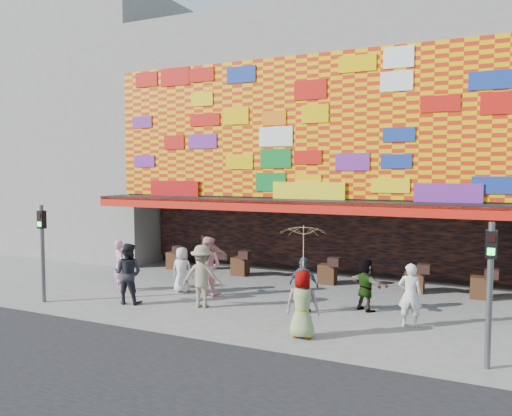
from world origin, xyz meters
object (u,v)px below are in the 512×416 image
(ped_c, at_px, (128,273))
(ped_i, at_px, (208,266))
(ped_a, at_px, (182,270))
(signal_left, at_px, (42,242))
(ped_f, at_px, (366,285))
(parasol, at_px, (303,247))
(ped_h, at_px, (410,295))
(signal_right, at_px, (490,278))
(ped_g, at_px, (302,304))
(ped_e, at_px, (304,285))
(ped_b, at_px, (120,265))
(ped_d, at_px, (202,276))

(ped_c, bearing_deg, ped_i, -142.71)
(ped_a, bearing_deg, signal_left, 35.97)
(ped_f, relative_size, ped_i, 0.79)
(parasol, bearing_deg, ped_c, 172.60)
(signal_left, xyz_separation_m, ped_h, (10.57, 2.24, -1.04))
(signal_left, relative_size, ped_f, 1.99)
(ped_c, bearing_deg, parasol, 161.17)
(signal_left, xyz_separation_m, signal_right, (12.40, 0.00, 0.00))
(ped_f, distance_m, parasol, 3.46)
(ped_a, xyz_separation_m, ped_g, (5.17, -2.64, 0.08))
(ped_a, bearing_deg, ped_e, 166.89)
(ped_f, height_order, ped_h, ped_h)
(ped_b, relative_size, parasol, 0.86)
(ped_b, bearing_deg, signal_left, 93.97)
(ped_a, relative_size, ped_d, 0.82)
(ped_h, height_order, ped_i, ped_i)
(ped_d, relative_size, ped_f, 1.23)
(ped_f, bearing_deg, ped_g, 106.39)
(ped_c, height_order, ped_d, ped_c)
(ped_e, xyz_separation_m, ped_g, (0.69, -2.07, 0.03))
(ped_g, bearing_deg, ped_b, -24.17)
(ped_i, bearing_deg, signal_right, 162.19)
(signal_left, distance_m, ped_c, 2.81)
(ped_d, bearing_deg, ped_b, -24.33)
(ped_f, relative_size, parasol, 0.75)
(ped_c, distance_m, ped_f, 7.11)
(ped_g, bearing_deg, ped_e, -80.47)
(ped_d, bearing_deg, ped_g, 144.49)
(ped_d, relative_size, ped_h, 1.12)
(ped_f, bearing_deg, ped_c, 50.76)
(ped_b, height_order, ped_d, ped_d)
(ped_d, height_order, ped_f, ped_d)
(ped_a, distance_m, ped_g, 5.80)
(signal_right, bearing_deg, parasol, 177.16)
(ped_a, relative_size, ped_g, 0.91)
(parasol, bearing_deg, ped_g, 90.00)
(signal_right, relative_size, parasol, 1.50)
(ped_e, bearing_deg, ped_f, -137.35)
(ped_a, bearing_deg, ped_f, 177.68)
(ped_a, distance_m, parasol, 5.98)
(ped_i, bearing_deg, ped_d, 115.18)
(ped_b, relative_size, ped_d, 0.93)
(ped_h, bearing_deg, ped_g, 35.53)
(ped_b, relative_size, ped_c, 0.93)
(signal_left, height_order, ped_h, signal_left)
(parasol, bearing_deg, ped_h, 42.45)
(ped_d, height_order, ped_e, ped_d)
(signal_right, distance_m, ped_i, 8.79)
(ped_a, relative_size, ped_b, 0.88)
(ped_e, xyz_separation_m, ped_f, (1.55, 0.94, -0.04))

